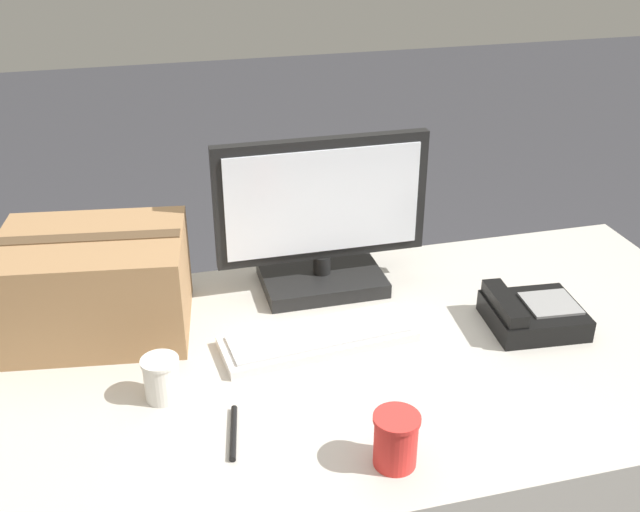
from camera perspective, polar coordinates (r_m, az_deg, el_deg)
office_desk at (r=1.86m, az=2.59°, el=-16.58°), size 1.80×0.90×0.72m
monitor at (r=1.80m, az=0.12°, el=2.33°), size 0.52×0.21×0.39m
keyboard at (r=1.66m, az=-0.12°, el=-6.28°), size 0.44×0.18×0.03m
desk_phone at (r=1.77m, az=15.79°, el=-4.26°), size 0.22×0.20×0.08m
paper_cup_left at (r=1.51m, az=-11.98°, el=-9.12°), size 0.08×0.08×0.09m
paper_cup_right at (r=1.34m, az=5.79°, el=-13.76°), size 0.08×0.08×0.10m
cardboard_box at (r=1.73m, az=-16.75°, el=-2.05°), size 0.44×0.36×0.23m
pen_marker at (r=1.43m, az=-6.61°, el=-13.22°), size 0.04×0.14×0.01m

